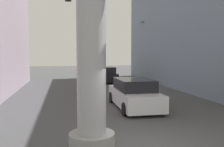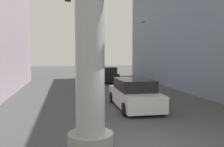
{
  "view_description": "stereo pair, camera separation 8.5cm",
  "coord_description": "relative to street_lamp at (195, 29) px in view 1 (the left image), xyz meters",
  "views": [
    {
      "loc": [
        -2.29,
        -7.0,
        2.9
      ],
      "look_at": [
        0.0,
        4.66,
        1.97
      ],
      "focal_mm": 40.0,
      "sensor_mm": 36.0,
      "label": 1
    },
    {
      "loc": [
        -2.21,
        -7.01,
        2.9
      ],
      "look_at": [
        0.0,
        4.66,
        1.97
      ],
      "focal_mm": 40.0,
      "sensor_mm": 36.0,
      "label": 2
    }
  ],
  "objects": [
    {
      "name": "ground_plane",
      "position": [
        -6.61,
        1.26,
        -4.58
      ],
      "size": [
        88.29,
        88.29,
        0.0
      ],
      "primitive_type": "plane",
      "color": "#424244"
    },
    {
      "name": "building_right",
      "position": [
        3.47,
        4.35,
        2.35
      ],
      "size": [
        6.95,
        24.86,
        13.85
      ],
      "color": "slate",
      "rests_on": "ground"
    },
    {
      "name": "street_lamp",
      "position": [
        0.0,
        0.0,
        0.0
      ],
      "size": [
        2.55,
        0.28,
        7.62
      ],
      "color": "#59595E",
      "rests_on": "ground"
    },
    {
      "name": "car_lead",
      "position": [
        -5.16,
        -2.91,
        -3.84
      ],
      "size": [
        2.05,
        4.75,
        1.56
      ],
      "color": "black",
      "rests_on": "ground"
    },
    {
      "name": "palm_tree_far_right",
      "position": [
        0.78,
        11.31,
        0.0
      ],
      "size": [
        2.58,
        2.46,
        6.9
      ],
      "color": "brown",
      "rests_on": "ground"
    },
    {
      "name": "car_far",
      "position": [
        -4.54,
        9.82,
        -3.84
      ],
      "size": [
        2.24,
        4.75,
        1.56
      ],
      "color": "black",
      "rests_on": "ground"
    }
  ]
}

